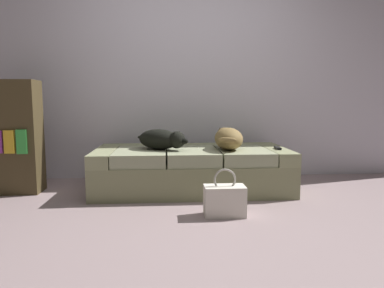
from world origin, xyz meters
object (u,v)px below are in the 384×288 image
object	(u,v)px
dog_tan	(228,138)
tv_remote	(278,148)
bookshelf	(10,137)
couch	(192,169)
dog_dark	(162,139)
handbag	(225,200)

from	to	relation	value
dog_tan	tv_remote	distance (m)	0.51
dog_tan	bookshelf	distance (m)	2.13
tv_remote	bookshelf	distance (m)	2.63
couch	bookshelf	size ratio (longest dim) A/B	1.74
dog_dark	handbag	bearing A→B (deg)	-57.52
tv_remote	handbag	bearing A→B (deg)	-127.23
couch	dog_dark	xyz separation A→B (m)	(-0.30, -0.07, 0.32)
dog_tan	bookshelf	bearing A→B (deg)	177.62
dog_tan	handbag	xyz separation A→B (m)	(-0.15, -0.78, -0.41)
bookshelf	dog_dark	bearing A→B (deg)	-3.15
dog_dark	dog_tan	distance (m)	0.65
dog_tan	couch	bearing A→B (deg)	167.03
tv_remote	bookshelf	bearing A→B (deg)	-178.61
dog_dark	bookshelf	xyz separation A→B (m)	(-1.48, 0.08, 0.02)
couch	handbag	distance (m)	0.88
handbag	bookshelf	xyz separation A→B (m)	(-1.97, 0.86, 0.42)
handbag	bookshelf	bearing A→B (deg)	156.34
couch	bookshelf	distance (m)	1.81
tv_remote	dog_dark	bearing A→B (deg)	-178.29
couch	dog_dark	world-z (taller)	dog_dark
couch	dog_tan	bearing A→B (deg)	-12.97
couch	dog_dark	distance (m)	0.44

